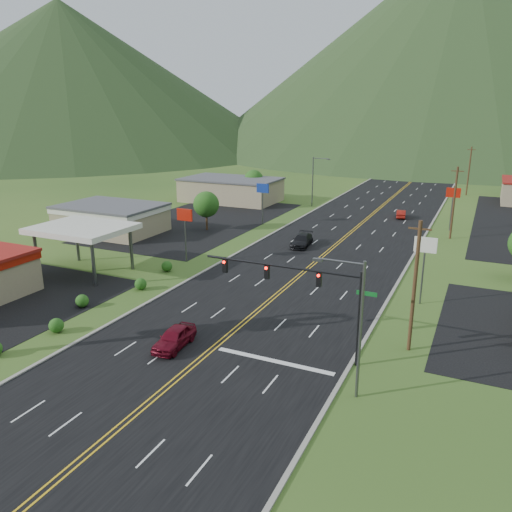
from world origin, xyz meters
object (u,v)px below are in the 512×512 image
at_px(car_red_near, 174,338).
at_px(car_red_far, 401,214).
at_px(streetlight_east, 356,320).
at_px(streetlight_west, 314,178).
at_px(gas_canopy, 82,230).
at_px(traffic_signal, 305,286).
at_px(car_dark_mid, 302,241).

distance_m(car_red_near, car_red_far, 55.72).
bearing_deg(streetlight_east, car_red_near, 176.62).
relative_size(streetlight_east, streetlight_west, 1.00).
bearing_deg(gas_canopy, streetlight_east, -19.88).
bearing_deg(streetlight_east, streetlight_west, 110.86).
xyz_separation_m(gas_canopy, car_red_far, (26.93, 44.01, -4.21)).
relative_size(gas_canopy, car_red_far, 2.47).
height_order(car_red_near, car_red_far, car_red_near).
bearing_deg(streetlight_west, traffic_signal, -72.03).
height_order(streetlight_east, streetlight_west, same).
bearing_deg(gas_canopy, car_red_far, 58.54).
bearing_deg(car_red_near, traffic_signal, 14.76).
distance_m(streetlight_east, car_red_far, 56.54).
height_order(traffic_signal, car_red_far, traffic_signal).
bearing_deg(traffic_signal, car_dark_mid, 110.19).
bearing_deg(car_dark_mid, streetlight_west, 99.31).
bearing_deg(car_dark_mid, traffic_signal, -76.13).
bearing_deg(car_red_far, gas_canopy, 50.16).
xyz_separation_m(traffic_signal, car_dark_mid, (-10.41, 28.31, -4.56)).
distance_m(gas_canopy, car_dark_mid, 27.49).
bearing_deg(streetlight_west, car_dark_mid, -74.37).
bearing_deg(traffic_signal, car_red_far, 91.71).
bearing_deg(traffic_signal, car_red_near, -161.08).
bearing_deg(car_red_near, streetlight_west, 94.41).
distance_m(traffic_signal, streetlight_west, 58.88).
height_order(streetlight_east, car_dark_mid, streetlight_east).
bearing_deg(streetlight_west, gas_canopy, -102.13).
xyz_separation_m(streetlight_east, car_red_near, (-13.95, 0.82, -4.40)).
relative_size(streetlight_west, car_red_far, 2.23).
xyz_separation_m(car_red_near, car_dark_mid, (-1.16, 31.48, -0.00)).
distance_m(streetlight_east, car_dark_mid, 35.94).
xyz_separation_m(car_red_near, car_red_far, (7.70, 55.19, -0.11)).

